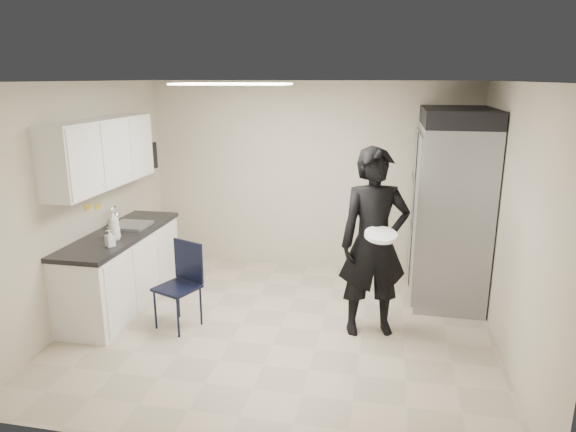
% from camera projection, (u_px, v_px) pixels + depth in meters
% --- Properties ---
extents(floor, '(4.50, 4.50, 0.00)m').
position_uv_depth(floor, '(280.00, 327.00, 5.60)').
color(floor, '#B2A28C').
rests_on(floor, ground).
extents(ceiling, '(4.50, 4.50, 0.00)m').
position_uv_depth(ceiling, '(279.00, 81.00, 4.92)').
color(ceiling, silver).
rests_on(ceiling, back_wall).
extents(back_wall, '(4.50, 0.00, 4.50)m').
position_uv_depth(back_wall, '(310.00, 177.00, 7.16)').
color(back_wall, '#BEB39D').
rests_on(back_wall, floor).
extents(left_wall, '(0.00, 4.00, 4.00)m').
position_uv_depth(left_wall, '(82.00, 202.00, 5.68)').
color(left_wall, '#BEB39D').
rests_on(left_wall, floor).
extents(right_wall, '(0.00, 4.00, 4.00)m').
position_uv_depth(right_wall, '(513.00, 224.00, 4.84)').
color(right_wall, '#BEB39D').
rests_on(right_wall, floor).
extents(ceiling_panel, '(1.20, 0.60, 0.02)m').
position_uv_depth(ceiling_panel, '(232.00, 84.00, 5.42)').
color(ceiling_panel, white).
rests_on(ceiling_panel, ceiling).
extents(lower_counter, '(0.60, 1.90, 0.86)m').
position_uv_depth(lower_counter, '(122.00, 271.00, 6.04)').
color(lower_counter, silver).
rests_on(lower_counter, floor).
extents(countertop, '(0.64, 1.95, 0.05)m').
position_uv_depth(countertop, '(119.00, 234.00, 5.93)').
color(countertop, black).
rests_on(countertop, lower_counter).
extents(sink, '(0.42, 0.40, 0.14)m').
position_uv_depth(sink, '(131.00, 230.00, 6.16)').
color(sink, gray).
rests_on(sink, countertop).
extents(faucet, '(0.02, 0.02, 0.24)m').
position_uv_depth(faucet, '(115.00, 217.00, 6.16)').
color(faucet, silver).
rests_on(faucet, countertop).
extents(upper_cabinets, '(0.35, 1.80, 0.75)m').
position_uv_depth(upper_cabinets, '(101.00, 153.00, 5.70)').
color(upper_cabinets, silver).
rests_on(upper_cabinets, left_wall).
extents(towel_dispenser, '(0.22, 0.30, 0.35)m').
position_uv_depth(towel_dispenser, '(145.00, 156.00, 6.86)').
color(towel_dispenser, black).
rests_on(towel_dispenser, left_wall).
extents(notice_sticker_left, '(0.00, 0.12, 0.07)m').
position_uv_depth(notice_sticker_left, '(88.00, 207.00, 5.80)').
color(notice_sticker_left, yellow).
rests_on(notice_sticker_left, left_wall).
extents(notice_sticker_right, '(0.00, 0.12, 0.07)m').
position_uv_depth(notice_sticker_right, '(98.00, 206.00, 6.00)').
color(notice_sticker_right, yellow).
rests_on(notice_sticker_right, left_wall).
extents(commercial_fridge, '(0.80, 1.35, 2.10)m').
position_uv_depth(commercial_fridge, '(450.00, 213.00, 6.19)').
color(commercial_fridge, gray).
rests_on(commercial_fridge, floor).
extents(fridge_compressor, '(0.80, 1.35, 0.20)m').
position_uv_depth(fridge_compressor, '(458.00, 117.00, 5.89)').
color(fridge_compressor, black).
rests_on(fridge_compressor, commercial_fridge).
extents(folding_chair, '(0.53, 0.53, 0.91)m').
position_uv_depth(folding_chair, '(177.00, 288.00, 5.50)').
color(folding_chair, black).
rests_on(folding_chair, floor).
extents(man_tuxedo, '(0.83, 0.66, 1.98)m').
position_uv_depth(man_tuxedo, '(374.00, 243.00, 5.27)').
color(man_tuxedo, black).
rests_on(man_tuxedo, floor).
extents(bucket_lid, '(0.39, 0.39, 0.04)m').
position_uv_depth(bucket_lid, '(381.00, 235.00, 4.99)').
color(bucket_lid, white).
rests_on(bucket_lid, man_tuxedo).
extents(soap_bottle_a, '(0.19, 0.19, 0.34)m').
position_uv_depth(soap_bottle_a, '(114.00, 225.00, 5.61)').
color(soap_bottle_a, silver).
rests_on(soap_bottle_a, countertop).
extents(soap_bottle_b, '(0.11, 0.11, 0.18)m').
position_uv_depth(soap_bottle_b, '(110.00, 238.00, 5.41)').
color(soap_bottle_b, '#9F9FAA').
rests_on(soap_bottle_b, countertop).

